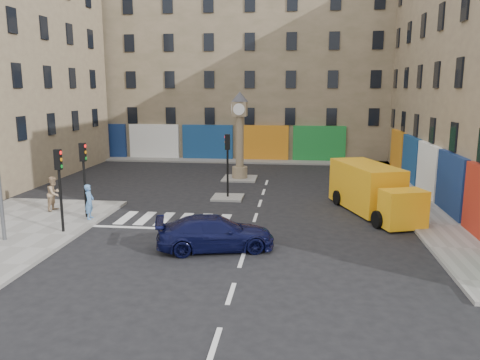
% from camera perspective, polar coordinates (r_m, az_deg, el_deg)
% --- Properties ---
extents(ground, '(120.00, 120.00, 0.00)m').
position_cam_1_polar(ground, '(19.96, 0.88, -7.70)').
color(ground, black).
rests_on(ground, ground).
extents(sidewalk_right, '(2.60, 30.00, 0.15)m').
position_cam_1_polar(sidewalk_right, '(30.25, 19.57, -1.68)').
color(sidewalk_right, gray).
rests_on(sidewalk_right, ground).
extents(sidewalk_far, '(32.00, 2.40, 0.15)m').
position_cam_1_polar(sidewalk_far, '(41.91, -1.41, 2.38)').
color(sidewalk_far, gray).
rests_on(sidewalk_far, ground).
extents(island_near, '(1.80, 1.80, 0.12)m').
position_cam_1_polar(island_near, '(27.82, -1.51, -2.14)').
color(island_near, gray).
rests_on(island_near, ground).
extents(island_far, '(2.40, 2.40, 0.12)m').
position_cam_1_polar(island_far, '(33.64, -0.03, 0.19)').
color(island_far, gray).
rests_on(island_far, ground).
extents(building_far, '(32.00, 10.00, 17.00)m').
position_cam_1_polar(building_far, '(47.22, -0.42, 13.62)').
color(building_far, '#8E795E').
rests_on(building_far, ground).
extents(traffic_light_left_near, '(0.28, 0.22, 3.70)m').
position_cam_1_polar(traffic_light_left_near, '(21.92, -21.17, 0.33)').
color(traffic_light_left_near, black).
rests_on(traffic_light_left_near, sidewalk_left).
extents(traffic_light_left_far, '(0.28, 0.22, 3.70)m').
position_cam_1_polar(traffic_light_left_far, '(24.03, -18.52, 1.40)').
color(traffic_light_left_far, black).
rests_on(traffic_light_left_far, sidewalk_left).
extents(traffic_light_island, '(0.28, 0.22, 3.70)m').
position_cam_1_polar(traffic_light_island, '(27.35, -1.53, 3.03)').
color(traffic_light_island, black).
rests_on(traffic_light_island, island_near).
extents(clock_pillar, '(1.20, 1.20, 6.10)m').
position_cam_1_polar(clock_pillar, '(33.15, -0.03, 6.12)').
color(clock_pillar, '#938160').
rests_on(clock_pillar, island_far).
extents(navy_sedan, '(5.08, 3.07, 1.38)m').
position_cam_1_polar(navy_sedan, '(19.04, -3.02, -6.47)').
color(navy_sedan, black).
rests_on(navy_sedan, ground).
extents(yellow_van, '(4.11, 7.10, 2.48)m').
position_cam_1_polar(yellow_van, '(25.36, 15.77, -1.16)').
color(yellow_van, '#FFAD15').
rests_on(yellow_van, ground).
extents(pedestrian_blue, '(0.47, 0.66, 1.71)m').
position_cam_1_polar(pedestrian_blue, '(23.98, -17.89, -2.53)').
color(pedestrian_blue, '#5586C3').
rests_on(pedestrian_blue, sidewalk_left).
extents(pedestrian_tan, '(0.77, 0.94, 1.81)m').
position_cam_1_polar(pedestrian_tan, '(26.25, -21.74, -1.52)').
color(pedestrian_tan, tan).
rests_on(pedestrian_tan, sidewalk_left).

